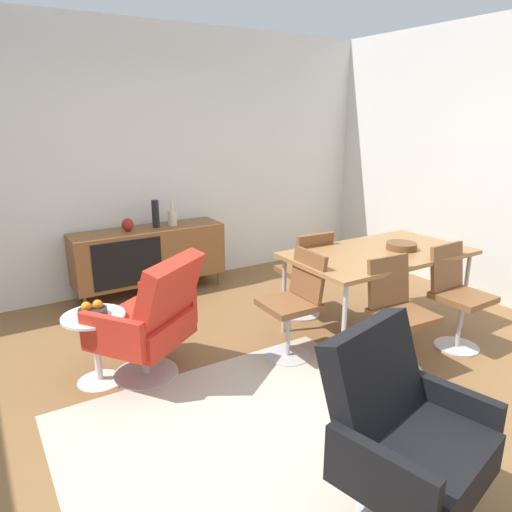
{
  "coord_description": "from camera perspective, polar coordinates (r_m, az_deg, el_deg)",
  "views": [
    {
      "loc": [
        -1.37,
        -2.45,
        1.88
      ],
      "look_at": [
        0.33,
        0.3,
        0.91
      ],
      "focal_mm": 33.23,
      "sensor_mm": 36.0,
      "label": 1
    }
  ],
  "objects": [
    {
      "name": "dining_table",
      "position": [
        4.25,
        14.52,
        0.0
      ],
      "size": [
        1.6,
        0.9,
        0.74
      ],
      "color": "olive",
      "rests_on": "ground_plane"
    },
    {
      "name": "lounge_chair_red",
      "position": [
        3.52,
        -12.64,
        -7.37
      ],
      "size": [
        0.9,
        0.89,
        0.95
      ],
      "color": "red",
      "rests_on": "ground_plane"
    },
    {
      "name": "area_rug",
      "position": [
        3.11,
        -0.96,
        -20.33
      ],
      "size": [
        2.2,
        1.7,
        0.01
      ],
      "primitive_type": "cube",
      "color": "#B7AD99",
      "rests_on": "ground_plane"
    },
    {
      "name": "side_table_round",
      "position": [
        3.63,
        -18.72,
        -9.63
      ],
      "size": [
        0.44,
        0.44,
        0.52
      ],
      "color": "white",
      "rests_on": "ground_plane"
    },
    {
      "name": "vase_sculptural_dark",
      "position": [
        5.21,
        -10.02,
        4.63
      ],
      "size": [
        0.1,
        0.1,
        0.28
      ],
      "color": "beige",
      "rests_on": "sideboard"
    },
    {
      "name": "fruit_bowl",
      "position": [
        3.54,
        -19.08,
        -6.2
      ],
      "size": [
        0.2,
        0.2,
        0.11
      ],
      "color": "#262628",
      "rests_on": "side_table_round"
    },
    {
      "name": "dining_chair_front_left",
      "position": [
        3.72,
        16.69,
        -6.28
      ],
      "size": [
        0.42,
        0.45,
        0.86
      ],
      "color": "brown",
      "rests_on": "ground_plane"
    },
    {
      "name": "dining_chair_near_window",
      "position": [
        3.76,
        4.73,
        -5.39
      ],
      "size": [
        0.43,
        0.4,
        0.86
      ],
      "color": "brown",
      "rests_on": "ground_plane"
    },
    {
      "name": "armchair_black_shell",
      "position": [
        2.43,
        17.31,
        -19.66
      ],
      "size": [
        0.82,
        0.78,
        0.95
      ],
      "color": "black",
      "rests_on": "ground_plane"
    },
    {
      "name": "vase_ceramic_small",
      "position": [
        5.06,
        -15.2,
        3.66
      ],
      "size": [
        0.12,
        0.12,
        0.13
      ],
      "color": "maroon",
      "rests_on": "sideboard"
    },
    {
      "name": "ground_plane",
      "position": [
        3.38,
        -2.1,
        -17.11
      ],
      "size": [
        8.32,
        8.32,
        0.0
      ],
      "primitive_type": "plane",
      "color": "brown"
    },
    {
      "name": "wooden_bowl_on_table",
      "position": [
        4.34,
        17.11,
        1.15
      ],
      "size": [
        0.26,
        0.26,
        0.06
      ],
      "primitive_type": "cylinder",
      "color": "brown",
      "rests_on": "dining_table"
    },
    {
      "name": "dining_chair_front_right",
      "position": [
        4.24,
        23.01,
        -4.09
      ],
      "size": [
        0.41,
        0.44,
        0.86
      ],
      "color": "brown",
      "rests_on": "ground_plane"
    },
    {
      "name": "dining_chair_back_left",
      "position": [
        4.48,
        6.03,
        -1.73
      ],
      "size": [
        0.42,
        0.45,
        0.86
      ],
      "color": "brown",
      "rests_on": "ground_plane"
    },
    {
      "name": "vase_cobalt",
      "position": [
        5.14,
        -12.0,
        4.97
      ],
      "size": [
        0.08,
        0.08,
        0.29
      ],
      "color": "black",
      "rests_on": "sideboard"
    },
    {
      "name": "sideboard",
      "position": [
        5.21,
        -12.74,
        0.23
      ],
      "size": [
        1.6,
        0.45,
        0.72
      ],
      "color": "brown",
      "rests_on": "ground_plane"
    },
    {
      "name": "wall_back",
      "position": [
        5.25,
        -16.69,
        10.79
      ],
      "size": [
        6.8,
        0.12,
        2.8
      ],
      "primitive_type": "cube",
      "color": "silver",
      "rests_on": "ground_plane"
    }
  ]
}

